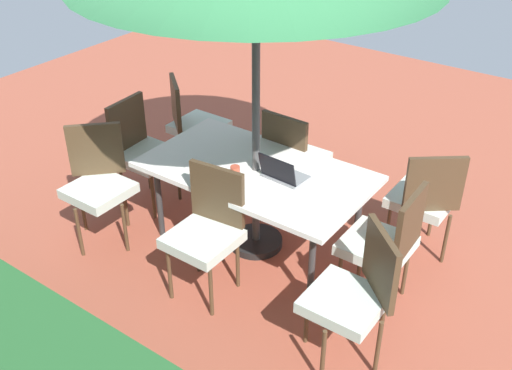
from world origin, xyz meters
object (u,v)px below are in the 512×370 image
chair_north (207,228)px  laptop (283,174)px  chair_northwest (355,293)px  chair_west (386,241)px  chair_southeast (193,121)px  chair_south (293,156)px  cup (235,172)px  chair_northeast (98,180)px  chair_east (142,148)px  dining_table (256,175)px  chair_southwest (425,197)px

chair_north → laptop: 0.71m
chair_northwest → chair_west: (0.07, -0.60, 0.00)m
chair_southeast → chair_north: (-1.23, 1.27, 0.00)m
chair_south → cup: 0.84m
chair_southeast → laptop: size_ratio=2.94×
chair_southeast → cup: 1.42m
chair_northeast → chair_east: same height
chair_east → cup: chair_east is taller
chair_northeast → chair_northwest: 2.32m
dining_table → cup: 0.22m
dining_table → chair_southwest: (-1.14, -0.66, -0.12)m
chair_southeast → chair_south: size_ratio=1.00×
chair_east → chair_west: 2.35m
chair_southeast → cup: bearing=-175.0°
dining_table → cup: size_ratio=20.16×
dining_table → chair_southwest: size_ratio=1.81×
chair_east → chair_west: (-2.35, -0.00, 0.00)m
chair_northeast → chair_east: (0.10, -0.60, 0.00)m
chair_northwest → laptop: size_ratio=2.94×
chair_north → cup: chair_north is taller
chair_south → chair_northwest: same height
laptop → chair_south: bearing=-61.4°
dining_table → chair_northeast: 1.29m
dining_table → chair_west: (-1.14, 0.04, -0.12)m
chair_east → dining_table: bearing=-91.8°
chair_southwest → cup: size_ratio=11.15×
chair_west → chair_north: same height
chair_east → chair_northwest: size_ratio=1.00×
chair_northeast → cup: size_ratio=11.15×
chair_northwest → chair_north: (1.18, 0.00, 0.00)m
chair_southeast → chair_west: size_ratio=1.00×
chair_south → laptop: size_ratio=2.94×
chair_east → chair_northwest: same height
chair_east → chair_north: 1.38m
chair_west → laptop: chair_west is taller
chair_southwest → chair_northwest: same height
chair_southwest → chair_northeast: bearing=-8.2°
dining_table → cup: cup is taller
cup → chair_south: bearing=-91.1°
chair_southeast → chair_north: same height
chair_west → laptop: size_ratio=2.94×
chair_southeast → chair_north: size_ratio=1.00×
chair_southwest → chair_east: bearing=-21.7°
dining_table → chair_south: size_ratio=1.81×
chair_west → chair_south: bearing=-121.1°
chair_northwest → chair_north: bearing=-137.3°
laptop → chair_northwest: bearing=150.0°
chair_southeast → chair_northeast: bearing=134.7°
laptop → cup: (0.31, 0.18, -0.00)m
dining_table → chair_north: bearing=92.2°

